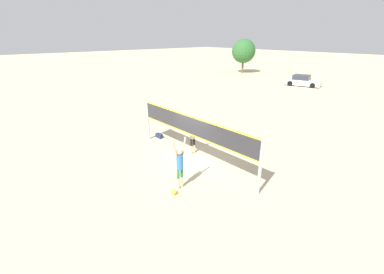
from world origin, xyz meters
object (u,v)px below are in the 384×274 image
at_px(parked_car_near, 302,81).
at_px(gear_bag, 159,136).
at_px(player_blocker, 193,134).
at_px(volleyball, 174,192).
at_px(tree_left_cluster, 244,51).
at_px(player_spiker, 180,163).
at_px(volleyball_net, 192,130).

bearing_deg(parked_car_near, gear_bag, -98.13).
bearing_deg(parked_car_near, player_blocker, -90.83).
height_order(volleyball, gear_bag, gear_bag).
bearing_deg(tree_left_cluster, parked_car_near, -18.11).
xyz_separation_m(player_spiker, parked_car_near, (-8.07, 27.22, -0.60)).
bearing_deg(volleyball, tree_left_cluster, 123.71).
bearing_deg(volleyball_net, volleyball, -55.39).
bearing_deg(player_spiker, parked_car_near, 16.52).
height_order(volleyball_net, parked_car_near, volleyball_net).
height_order(parked_car_near, tree_left_cluster, tree_left_cluster).
height_order(volleyball, parked_car_near, parked_car_near).
distance_m(player_spiker, volleyball, 1.24).
bearing_deg(tree_left_cluster, player_spiker, -56.13).
xyz_separation_m(player_blocker, volleyball, (2.44, -3.24, -1.06)).
bearing_deg(gear_bag, volleyball, -29.69).
height_order(gear_bag, tree_left_cluster, tree_left_cluster).
relative_size(parked_car_near, tree_left_cluster, 0.84).
relative_size(gear_bag, tree_left_cluster, 0.09).
xyz_separation_m(volleyball, parked_car_near, (-8.28, 27.73, 0.51)).
distance_m(volleyball_net, volleyball, 3.57).
xyz_separation_m(player_spiker, gear_bag, (-5.45, 2.72, -1.09)).
bearing_deg(gear_bag, player_blocker, 0.33).
bearing_deg(player_spiker, gear_bag, 63.48).
bearing_deg(parked_car_near, tree_left_cluster, 147.65).
bearing_deg(player_spiker, tree_left_cluster, 33.87).
distance_m(volleyball, gear_bag, 6.51).
xyz_separation_m(volleyball_net, parked_car_near, (-6.46, 25.10, -1.08)).
height_order(volleyball_net, gear_bag, volleyball_net).
bearing_deg(parked_car_near, volleyball_net, -89.79).
bearing_deg(player_blocker, volleyball, 36.97).
bearing_deg(player_spiker, volleyball, -157.78).
xyz_separation_m(volleyball, gear_bag, (-5.66, 3.22, 0.01)).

